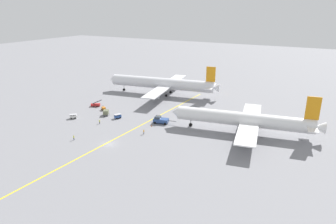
{
  "coord_description": "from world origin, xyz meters",
  "views": [
    {
      "loc": [
        59.94,
        -70.05,
        42.25
      ],
      "look_at": [
        7.01,
        27.07,
        4.0
      ],
      "focal_mm": 32.47,
      "sensor_mm": 36.0,
      "label": 1
    }
  ],
  "objects_px": {
    "airliner_being_pushed": "(244,120)",
    "traffic_cone_wingtip_starboard": "(152,126)",
    "gse_baggage_cart_near_cluster": "(118,116)",
    "gse_baggage_cart_trailing": "(73,116)",
    "airliner_at_gate_left": "(162,84)",
    "gse_belt_loader_portside": "(96,105)",
    "ground_crew_ramp_agent_by_cones": "(100,122)",
    "gse_container_dolly_flat": "(106,112)",
    "ground_crew_wing_walker_right": "(74,138)",
    "pushback_tug": "(161,120)",
    "gse_gpu_cart_small": "(104,108)",
    "ground_crew_marshaller_foreground": "(144,132)"
  },
  "relations": [
    {
      "from": "airliner_at_gate_left",
      "to": "gse_baggage_cart_near_cluster",
      "type": "relative_size",
      "value": 18.69
    },
    {
      "from": "airliner_being_pushed",
      "to": "gse_belt_loader_portside",
      "type": "distance_m",
      "value": 66.89
    },
    {
      "from": "airliner_at_gate_left",
      "to": "pushback_tug",
      "type": "height_order",
      "value": "airliner_at_gate_left"
    },
    {
      "from": "gse_baggage_cart_trailing",
      "to": "ground_crew_wing_walker_right",
      "type": "xyz_separation_m",
      "value": [
        15.65,
        -15.4,
        0.02
      ]
    },
    {
      "from": "gse_belt_loader_portside",
      "to": "traffic_cone_wingtip_starboard",
      "type": "distance_m",
      "value": 36.07
    },
    {
      "from": "airliner_being_pushed",
      "to": "airliner_at_gate_left",
      "type": "bearing_deg",
      "value": 149.18
    },
    {
      "from": "gse_container_dolly_flat",
      "to": "gse_baggage_cart_near_cluster",
      "type": "relative_size",
      "value": 1.23
    },
    {
      "from": "gse_belt_loader_portside",
      "to": "ground_crew_wing_walker_right",
      "type": "height_order",
      "value": "gse_belt_loader_portside"
    },
    {
      "from": "pushback_tug",
      "to": "ground_crew_ramp_agent_by_cones",
      "type": "distance_m",
      "value": 23.34
    },
    {
      "from": "gse_baggage_cart_near_cluster",
      "to": "gse_baggage_cart_trailing",
      "type": "bearing_deg",
      "value": -150.95
    },
    {
      "from": "gse_container_dolly_flat",
      "to": "gse_belt_loader_portside",
      "type": "bearing_deg",
      "value": 149.03
    },
    {
      "from": "gse_belt_loader_portside",
      "to": "gse_baggage_cart_trailing",
      "type": "bearing_deg",
      "value": -80.51
    },
    {
      "from": "traffic_cone_wingtip_starboard",
      "to": "gse_container_dolly_flat",
      "type": "bearing_deg",
      "value": 175.79
    },
    {
      "from": "ground_crew_wing_walker_right",
      "to": "traffic_cone_wingtip_starboard",
      "type": "relative_size",
      "value": 2.84
    },
    {
      "from": "airliner_at_gate_left",
      "to": "gse_gpu_cart_small",
      "type": "relative_size",
      "value": 22.73
    },
    {
      "from": "airliner_at_gate_left",
      "to": "gse_belt_loader_portside",
      "type": "distance_m",
      "value": 36.06
    },
    {
      "from": "airliner_at_gate_left",
      "to": "gse_gpu_cart_small",
      "type": "bearing_deg",
      "value": -106.36
    },
    {
      "from": "gse_belt_loader_portside",
      "to": "ground_crew_ramp_agent_by_cones",
      "type": "xyz_separation_m",
      "value": [
        16.01,
        -16.01,
        0.06
      ]
    },
    {
      "from": "gse_gpu_cart_small",
      "to": "airliner_at_gate_left",
      "type": "bearing_deg",
      "value": 73.64
    },
    {
      "from": "ground_crew_ramp_agent_by_cones",
      "to": "traffic_cone_wingtip_starboard",
      "type": "xyz_separation_m",
      "value": [
        18.97,
        7.21,
        -0.61
      ]
    },
    {
      "from": "airliner_being_pushed",
      "to": "gse_container_dolly_flat",
      "type": "relative_size",
      "value": 13.52
    },
    {
      "from": "airliner_being_pushed",
      "to": "gse_belt_loader_portside",
      "type": "xyz_separation_m",
      "value": [
        -66.74,
        -1.73,
        -4.11
      ]
    },
    {
      "from": "ground_crew_wing_walker_right",
      "to": "traffic_cone_wingtip_starboard",
      "type": "distance_m",
      "value": 28.33
    },
    {
      "from": "gse_belt_loader_portside",
      "to": "gse_baggage_cart_near_cluster",
      "type": "height_order",
      "value": "gse_belt_loader_portside"
    },
    {
      "from": "pushback_tug",
      "to": "gse_baggage_cart_near_cluster",
      "type": "distance_m",
      "value": 18.13
    },
    {
      "from": "ground_crew_wing_walker_right",
      "to": "ground_crew_ramp_agent_by_cones",
      "type": "xyz_separation_m",
      "value": [
        -2.38,
        15.75,
        0.0
      ]
    },
    {
      "from": "airliner_being_pushed",
      "to": "gse_gpu_cart_small",
      "type": "bearing_deg",
      "value": -175.97
    },
    {
      "from": "airliner_being_pushed",
      "to": "ground_crew_marshaller_foreground",
      "type": "bearing_deg",
      "value": -149.37
    },
    {
      "from": "pushback_tug",
      "to": "ground_crew_marshaller_foreground",
      "type": "distance_m",
      "value": 12.21
    },
    {
      "from": "gse_baggage_cart_near_cluster",
      "to": "ground_crew_ramp_agent_by_cones",
      "type": "xyz_separation_m",
      "value": [
        -2.3,
        -8.3,
        0.03
      ]
    },
    {
      "from": "gse_baggage_cart_trailing",
      "to": "gse_belt_loader_portside",
      "type": "bearing_deg",
      "value": 99.49
    },
    {
      "from": "gse_gpu_cart_small",
      "to": "traffic_cone_wingtip_starboard",
      "type": "height_order",
      "value": "gse_gpu_cart_small"
    },
    {
      "from": "gse_belt_loader_portside",
      "to": "airliner_at_gate_left",
      "type": "bearing_deg",
      "value": 62.13
    },
    {
      "from": "airliner_at_gate_left",
      "to": "ground_crew_ramp_agent_by_cones",
      "type": "distance_m",
      "value": 47.84
    },
    {
      "from": "ground_crew_marshaller_foreground",
      "to": "airliner_being_pushed",
      "type": "bearing_deg",
      "value": 30.63
    },
    {
      "from": "airliner_being_pushed",
      "to": "gse_baggage_cart_trailing",
      "type": "distance_m",
      "value": 66.63
    },
    {
      "from": "gse_baggage_cart_trailing",
      "to": "ground_crew_marshaller_foreground",
      "type": "distance_m",
      "value": 33.56
    },
    {
      "from": "ground_crew_ramp_agent_by_cones",
      "to": "pushback_tug",
      "type": "bearing_deg",
      "value": 30.7
    },
    {
      "from": "gse_baggage_cart_near_cluster",
      "to": "gse_gpu_cart_small",
      "type": "bearing_deg",
      "value": 155.81
    },
    {
      "from": "pushback_tug",
      "to": "gse_belt_loader_portside",
      "type": "distance_m",
      "value": 36.31
    },
    {
      "from": "ground_crew_marshaller_foreground",
      "to": "ground_crew_ramp_agent_by_cones",
      "type": "xyz_separation_m",
      "value": [
        -20.28,
        0.29,
        -0.03
      ]
    },
    {
      "from": "gse_gpu_cart_small",
      "to": "ground_crew_wing_walker_right",
      "type": "xyz_separation_m",
      "value": [
        11.69,
        -29.27,
        0.09
      ]
    },
    {
      "from": "gse_baggage_cart_near_cluster",
      "to": "gse_gpu_cart_small",
      "type": "height_order",
      "value": "gse_gpu_cart_small"
    },
    {
      "from": "gse_belt_loader_portside",
      "to": "gse_container_dolly_flat",
      "type": "bearing_deg",
      "value": -30.97
    },
    {
      "from": "airliner_at_gate_left",
      "to": "gse_belt_loader_portside",
      "type": "xyz_separation_m",
      "value": [
        -16.7,
        -31.59,
        -4.86
      ]
    },
    {
      "from": "airliner_being_pushed",
      "to": "traffic_cone_wingtip_starboard",
      "type": "xyz_separation_m",
      "value": [
        -31.76,
        -10.53,
        -4.66
      ]
    },
    {
      "from": "airliner_being_pushed",
      "to": "ground_crew_marshaller_foreground",
      "type": "height_order",
      "value": "airliner_being_pushed"
    },
    {
      "from": "gse_baggage_cart_trailing",
      "to": "ground_crew_wing_walker_right",
      "type": "height_order",
      "value": "gse_baggage_cart_trailing"
    },
    {
      "from": "pushback_tug",
      "to": "traffic_cone_wingtip_starboard",
      "type": "distance_m",
      "value": 4.94
    },
    {
      "from": "airliner_at_gate_left",
      "to": "ground_crew_marshaller_foreground",
      "type": "height_order",
      "value": "airliner_at_gate_left"
    }
  ]
}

